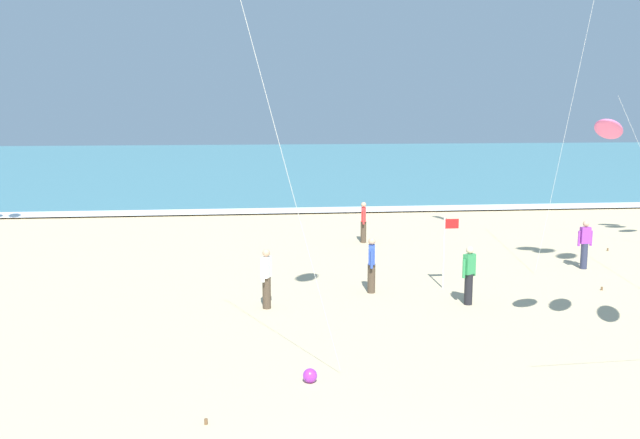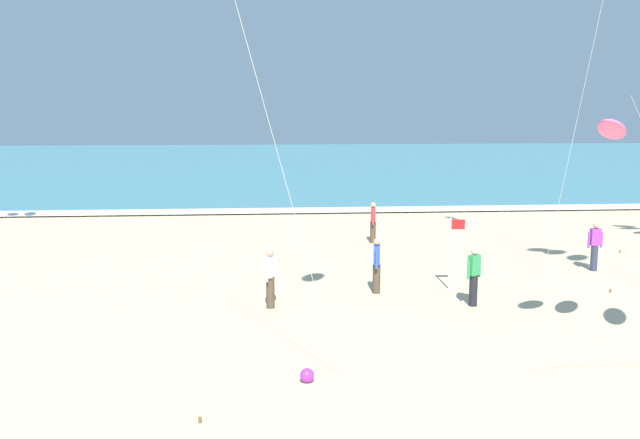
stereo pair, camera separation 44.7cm
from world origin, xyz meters
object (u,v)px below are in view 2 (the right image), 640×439
at_px(lifeguard_flag, 452,246).
at_px(beach_ball, 307,375).
at_px(bystander_purple_top, 595,246).
at_px(bystander_blue_top, 377,265).
at_px(bystander_white_top, 270,278).
at_px(bystander_green_top, 474,276).
at_px(bystander_red_top, 373,222).

distance_m(lifeguard_flag, beach_ball, 8.15).
bearing_deg(beach_ball, bystander_purple_top, 41.12).
bearing_deg(bystander_purple_top, bystander_blue_top, -163.64).
bearing_deg(bystander_purple_top, bystander_white_top, -161.85).
distance_m(bystander_white_top, lifeguard_flag, 5.47).
bearing_deg(beach_ball, lifeguard_flag, 55.42).
height_order(bystander_green_top, beach_ball, bystander_green_top).
xyz_separation_m(bystander_red_top, beach_ball, (-3.38, -13.67, -0.67)).
relative_size(bystander_blue_top, bystander_red_top, 1.00).
height_order(bystander_red_top, beach_ball, bystander_red_top).
relative_size(bystander_red_top, beach_ball, 5.68).
xyz_separation_m(bystander_green_top, bystander_white_top, (-5.37, 0.22, 0.00)).
xyz_separation_m(bystander_white_top, beach_ball, (0.65, -5.11, -0.67)).
height_order(bystander_blue_top, bystander_green_top, same).
bearing_deg(bystander_red_top, bystander_white_top, -115.22).
relative_size(bystander_blue_top, bystander_white_top, 1.00).
bearing_deg(lifeguard_flag, bystander_white_top, -163.69).
distance_m(bystander_blue_top, bystander_green_top, 2.78).
relative_size(bystander_white_top, lifeguard_flag, 0.76).
relative_size(bystander_blue_top, bystander_purple_top, 1.00).
distance_m(bystander_purple_top, lifeguard_flag, 5.54).
bearing_deg(bystander_green_top, bystander_white_top, 177.65).
xyz_separation_m(bystander_purple_top, bystander_white_top, (-10.43, -3.42, 0.00)).
bearing_deg(bystander_green_top, bystander_purple_top, 35.74).
bearing_deg(bystander_purple_top, lifeguard_flag, -160.03).
bearing_deg(bystander_green_top, bystander_red_top, 98.66).
relative_size(bystander_blue_top, bystander_green_top, 1.00).
relative_size(bystander_purple_top, bystander_green_top, 1.00).
bearing_deg(bystander_white_top, lifeguard_flag, 16.31).
relative_size(bystander_blue_top, lifeguard_flag, 0.76).
distance_m(bystander_blue_top, lifeguard_flag, 2.29).
relative_size(bystander_red_top, bystander_green_top, 1.00).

